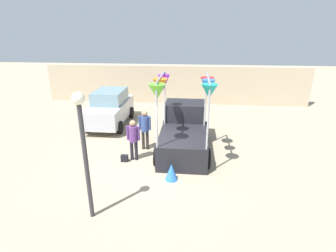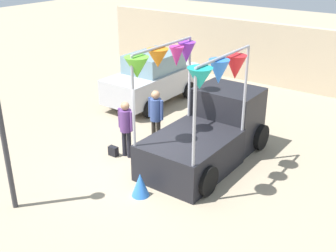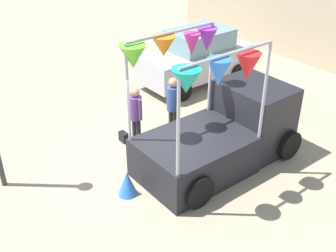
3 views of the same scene
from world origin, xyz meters
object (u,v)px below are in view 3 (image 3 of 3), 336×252
parked_car (196,57)px  folded_kite_bundle_azure (127,183)px  vendor_truck (225,127)px  person_customer (136,111)px  person_vendor (173,102)px  handbag (124,137)px

parked_car → folded_kite_bundle_azure: bearing=-54.6°
vendor_truck → person_customer: (-1.92, -1.33, 0.06)m
vendor_truck → person_vendor: size_ratio=2.36×
person_vendor → handbag: (-0.62, -1.22, -0.93)m
person_customer → handbag: person_customer is taller
vendor_truck → folded_kite_bundle_azure: 2.78m
person_customer → handbag: (-0.35, -0.20, -0.87)m
vendor_truck → person_customer: vendor_truck is taller
parked_car → folded_kite_bundle_azure: parked_car is taller
person_customer → folded_kite_bundle_azure: size_ratio=2.79×
vendor_truck → parked_car: bearing=147.1°
vendor_truck → person_vendor: 1.69m
parked_car → vendor_truck: bearing=-32.9°
person_customer → person_vendor: bearing=75.1°
person_vendor → handbag: bearing=-117.0°
person_customer → handbag: bearing=-150.3°
person_customer → person_vendor: 1.06m
vendor_truck → handbag: (-2.27, -1.53, -0.81)m
folded_kite_bundle_azure → handbag: bearing=149.7°
person_customer → folded_kite_bundle_azure: (1.61, -1.35, -0.71)m
handbag → folded_kite_bundle_azure: size_ratio=0.47×
vendor_truck → person_customer: 2.34m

